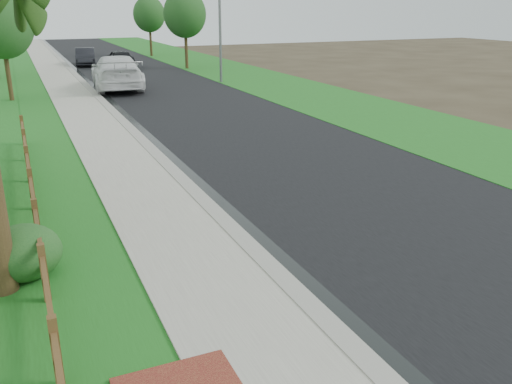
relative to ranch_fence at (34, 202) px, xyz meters
name	(u,v)px	position (x,y,z in m)	size (l,w,h in m)	color
ground	(312,340)	(3.60, -6.40, -0.62)	(120.00, 120.00, 0.00)	#342A1C
road	(135,73)	(8.20, 28.60, -0.61)	(8.00, 90.00, 0.02)	black
curb	(76,75)	(4.00, 28.60, -0.56)	(0.40, 90.00, 0.12)	gray
wet_gutter	(81,75)	(4.35, 28.60, -0.60)	(0.50, 90.00, 0.00)	black
sidewalk	(57,76)	(2.70, 28.60, -0.57)	(2.20, 90.00, 0.10)	gray
grass_strip	(28,78)	(0.80, 28.60, -0.59)	(1.60, 90.00, 0.06)	#1D5A19
verge_far	(222,69)	(15.10, 28.60, -0.60)	(6.00, 90.00, 0.04)	#1D5A19
ranch_fence	(34,202)	(0.00, 0.00, 0.00)	(0.12, 16.92, 1.10)	#462F17
white_suv	(117,72)	(5.60, 20.87, 0.39)	(2.77, 6.82, 1.98)	silver
dark_car_mid	(119,58)	(7.88, 32.65, 0.11)	(1.66, 4.13, 1.41)	black
dark_car_far	(86,57)	(5.60, 35.38, 0.10)	(1.48, 4.25, 1.40)	black
streetlight	(217,5)	(12.14, 21.09, 4.20)	(1.97, 0.35, 8.51)	slate
shrub_a	(24,253)	(-0.30, -2.49, -0.10)	(1.38, 1.38, 1.03)	#18451B
tree_near_left	(1,24)	(-0.30, 18.92, 3.30)	(3.22, 3.22, 5.70)	#332415
tree_mid_right	(185,14)	(12.60, 29.72, 3.50)	(3.27, 3.27, 5.94)	#332415
tree_far_right	(149,14)	(12.60, 41.61, 3.29)	(3.03, 3.03, 5.59)	#332415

